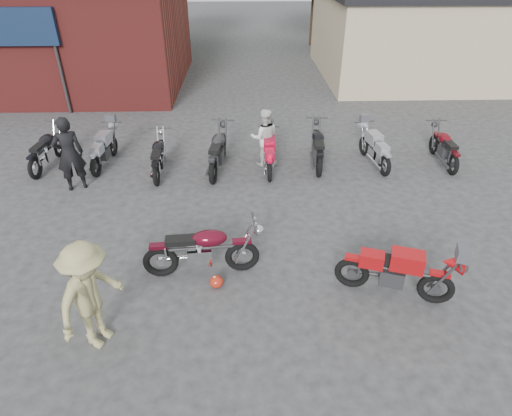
{
  "coord_description": "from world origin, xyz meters",
  "views": [
    {
      "loc": [
        -0.28,
        -5.64,
        5.4
      ],
      "look_at": [
        -0.06,
        1.58,
        0.9
      ],
      "focal_mm": 30.0,
      "sensor_mm": 36.0,
      "label": 1
    }
  ],
  "objects_px": {
    "row_bike_4": "(269,152)",
    "row_bike_5": "(318,145)",
    "row_bike_3": "(218,149)",
    "person_tan": "(90,296)",
    "person_dark": "(69,154)",
    "row_bike_2": "(158,155)",
    "row_bike_0": "(46,148)",
    "row_bike_7": "(445,145)",
    "helmet": "(216,282)",
    "row_bike_1": "(104,147)",
    "row_bike_6": "(375,147)",
    "vintage_motorcycle": "(203,247)",
    "person_light": "(264,138)",
    "sportbike": "(398,270)"
  },
  "relations": [
    {
      "from": "row_bike_4",
      "to": "row_bike_5",
      "type": "height_order",
      "value": "row_bike_5"
    },
    {
      "from": "row_bike_3",
      "to": "person_tan",
      "type": "bearing_deg",
      "value": 172.08
    },
    {
      "from": "person_dark",
      "to": "row_bike_5",
      "type": "xyz_separation_m",
      "value": [
        6.38,
        1.23,
        -0.37
      ]
    },
    {
      "from": "person_tan",
      "to": "row_bike_2",
      "type": "xyz_separation_m",
      "value": [
        0.0,
        5.83,
        -0.4
      ]
    },
    {
      "from": "row_bike_0",
      "to": "row_bike_7",
      "type": "relative_size",
      "value": 1.04
    },
    {
      "from": "person_dark",
      "to": "row_bike_5",
      "type": "distance_m",
      "value": 6.51
    },
    {
      "from": "helmet",
      "to": "person_dark",
      "type": "height_order",
      "value": "person_dark"
    },
    {
      "from": "row_bike_1",
      "to": "row_bike_5",
      "type": "xyz_separation_m",
      "value": [
        5.98,
        -0.12,
        0.05
      ]
    },
    {
      "from": "row_bike_2",
      "to": "row_bike_5",
      "type": "relative_size",
      "value": 0.93
    },
    {
      "from": "row_bike_2",
      "to": "helmet",
      "type": "bearing_deg",
      "value": -161.79
    },
    {
      "from": "row_bike_4",
      "to": "row_bike_6",
      "type": "relative_size",
      "value": 0.97
    },
    {
      "from": "row_bike_2",
      "to": "row_bike_5",
      "type": "xyz_separation_m",
      "value": [
        4.37,
        0.43,
        0.04
      ]
    },
    {
      "from": "person_dark",
      "to": "row_bike_1",
      "type": "relative_size",
      "value": 1.03
    },
    {
      "from": "vintage_motorcycle",
      "to": "row_bike_0",
      "type": "height_order",
      "value": "vintage_motorcycle"
    },
    {
      "from": "person_light",
      "to": "row_bike_3",
      "type": "xyz_separation_m",
      "value": [
        -1.28,
        -0.31,
        -0.19
      ]
    },
    {
      "from": "row_bike_1",
      "to": "row_bike_3",
      "type": "bearing_deg",
      "value": -92.31
    },
    {
      "from": "vintage_motorcycle",
      "to": "row_bike_5",
      "type": "relative_size",
      "value": 1.04
    },
    {
      "from": "vintage_motorcycle",
      "to": "row_bike_3",
      "type": "xyz_separation_m",
      "value": [
        0.07,
        4.4,
        0.01
      ]
    },
    {
      "from": "row_bike_0",
      "to": "row_bike_7",
      "type": "distance_m",
      "value": 11.12
    },
    {
      "from": "row_bike_7",
      "to": "person_tan",
      "type": "bearing_deg",
      "value": 128.81
    },
    {
      "from": "person_light",
      "to": "row_bike_4",
      "type": "bearing_deg",
      "value": 106.68
    },
    {
      "from": "person_dark",
      "to": "row_bike_4",
      "type": "distance_m",
      "value": 5.11
    },
    {
      "from": "person_light",
      "to": "row_bike_0",
      "type": "bearing_deg",
      "value": -4.0
    },
    {
      "from": "person_tan",
      "to": "row_bike_1",
      "type": "distance_m",
      "value": 6.59
    },
    {
      "from": "row_bike_0",
      "to": "row_bike_2",
      "type": "distance_m",
      "value": 3.21
    },
    {
      "from": "vintage_motorcycle",
      "to": "row_bike_1",
      "type": "relative_size",
      "value": 1.13
    },
    {
      "from": "row_bike_1",
      "to": "row_bike_5",
      "type": "bearing_deg",
      "value": -86.47
    },
    {
      "from": "row_bike_0",
      "to": "person_dark",
      "type": "bearing_deg",
      "value": -133.25
    },
    {
      "from": "sportbike",
      "to": "row_bike_4",
      "type": "xyz_separation_m",
      "value": [
        -1.94,
        5.06,
        -0.05
      ]
    },
    {
      "from": "person_dark",
      "to": "row_bike_3",
      "type": "relative_size",
      "value": 0.9
    },
    {
      "from": "row_bike_4",
      "to": "row_bike_5",
      "type": "relative_size",
      "value": 0.9
    },
    {
      "from": "person_tan",
      "to": "vintage_motorcycle",
      "type": "bearing_deg",
      "value": -17.5
    },
    {
      "from": "person_dark",
      "to": "row_bike_0",
      "type": "distance_m",
      "value": 1.8
    },
    {
      "from": "row_bike_2",
      "to": "row_bike_4",
      "type": "xyz_separation_m",
      "value": [
        3.0,
        0.12,
        -0.02
      ]
    },
    {
      "from": "vintage_motorcycle",
      "to": "row_bike_5",
      "type": "bearing_deg",
      "value": 54.03
    },
    {
      "from": "person_light",
      "to": "row_bike_2",
      "type": "bearing_deg",
      "value": 5.47
    },
    {
      "from": "person_light",
      "to": "row_bike_0",
      "type": "distance_m",
      "value": 6.05
    },
    {
      "from": "helmet",
      "to": "person_light",
      "type": "xyz_separation_m",
      "value": [
        1.11,
        5.1,
        0.69
      ]
    },
    {
      "from": "sportbike",
      "to": "row_bike_3",
      "type": "xyz_separation_m",
      "value": [
        -3.34,
        5.09,
        0.04
      ]
    },
    {
      "from": "person_light",
      "to": "row_bike_7",
      "type": "relative_size",
      "value": 0.86
    },
    {
      "from": "helmet",
      "to": "row_bike_4",
      "type": "height_order",
      "value": "row_bike_4"
    },
    {
      "from": "person_tan",
      "to": "row_bike_0",
      "type": "xyz_separation_m",
      "value": [
        -3.17,
        6.34,
        -0.38
      ]
    },
    {
      "from": "row_bike_4",
      "to": "person_light",
      "type": "bearing_deg",
      "value": 22.48
    },
    {
      "from": "row_bike_5",
      "to": "row_bike_6",
      "type": "distance_m",
      "value": 1.59
    },
    {
      "from": "vintage_motorcycle",
      "to": "person_light",
      "type": "height_order",
      "value": "person_light"
    },
    {
      "from": "helmet",
      "to": "row_bike_0",
      "type": "bearing_deg",
      "value": 133.86
    },
    {
      "from": "sportbike",
      "to": "row_bike_6",
      "type": "xyz_separation_m",
      "value": [
        1.02,
        5.29,
        -0.03
      ]
    },
    {
      "from": "person_light",
      "to": "row_bike_7",
      "type": "height_order",
      "value": "person_light"
    },
    {
      "from": "helmet",
      "to": "row_bike_3",
      "type": "bearing_deg",
      "value": 92.03
    },
    {
      "from": "row_bike_1",
      "to": "row_bike_2",
      "type": "relative_size",
      "value": 0.99
    }
  ]
}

